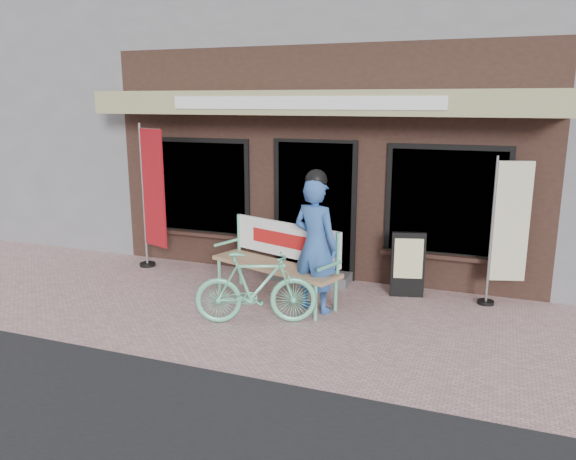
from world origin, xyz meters
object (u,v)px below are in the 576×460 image
at_px(bench, 279,255).
at_px(nobori_cream, 507,230).
at_px(person, 315,243).
at_px(menu_stand, 408,264).
at_px(nobori_red, 152,196).
at_px(bicycle, 256,288).

height_order(bench, nobori_cream, nobori_cream).
bearing_deg(nobori_cream, person, -171.44).
height_order(person, menu_stand, person).
bearing_deg(person, nobori_cream, 42.13).
distance_m(person, nobori_red, 3.24).
height_order(nobori_red, menu_stand, nobori_red).
xyz_separation_m(person, menu_stand, (1.08, 0.98, -0.45)).
bearing_deg(bench, person, -2.93).
distance_m(bench, menu_stand, 1.86).
relative_size(person, nobori_cream, 0.93).
relative_size(person, menu_stand, 2.01).
bearing_deg(nobori_cream, bench, 179.54).
distance_m(bench, nobori_cream, 3.14).
height_order(bench, person, person).
relative_size(bench, bicycle, 1.33).
height_order(person, bicycle, person).
height_order(nobori_cream, menu_stand, nobori_cream).
height_order(nobori_red, nobori_cream, nobori_red).
xyz_separation_m(bench, nobori_cream, (2.99, 0.87, 0.43)).
bearing_deg(person, bicycle, -111.66).
bearing_deg(nobori_cream, bicycle, -164.85).
bearing_deg(nobori_red, bench, 7.00).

